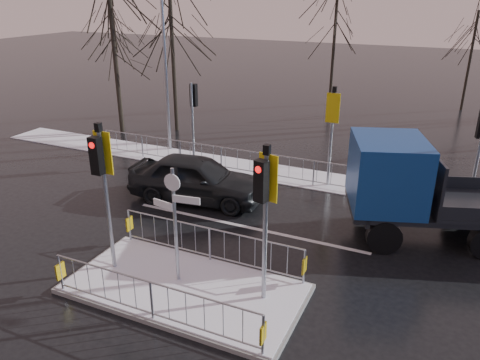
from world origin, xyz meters
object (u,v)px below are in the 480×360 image
at_px(street_lamp_left, 166,53).
at_px(car_far_lane, 197,178).
at_px(flatbed_truck, 418,187).
at_px(traffic_island, 184,277).

bearing_deg(street_lamp_left, car_far_lane, -48.62).
bearing_deg(street_lamp_left, flatbed_truck, -19.94).
height_order(traffic_island, car_far_lane, traffic_island).
xyz_separation_m(flatbed_truck, street_lamp_left, (-11.35, 4.12, 2.84)).
xyz_separation_m(traffic_island, flatbed_truck, (4.93, 5.37, 1.26)).
height_order(car_far_lane, street_lamp_left, street_lamp_left).
distance_m(car_far_lane, flatbed_truck, 7.45).
bearing_deg(traffic_island, car_far_lane, 116.22).
distance_m(traffic_island, flatbed_truck, 7.40).
bearing_deg(traffic_island, street_lamp_left, 124.07).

